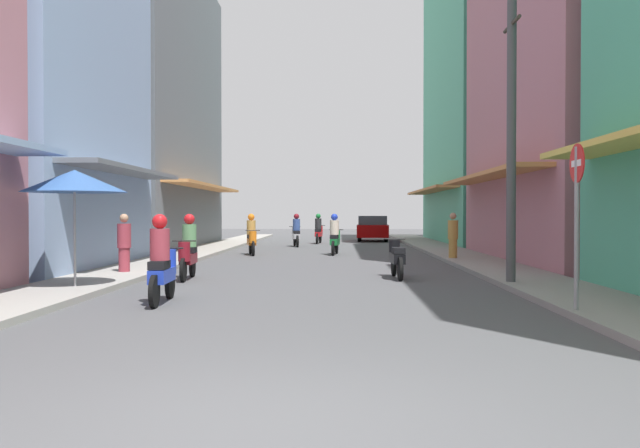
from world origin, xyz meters
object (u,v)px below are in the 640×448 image
Objects in this scene: motorbike_red at (319,230)px; motorbike_blue at (162,264)px; motorbike_orange at (252,237)px; street_sign_no_entry at (577,205)px; utility_pole at (511,139)px; parked_car at (373,228)px; pedestrian_foreground at (453,237)px; motorbike_maroon at (188,250)px; vendor_umbrella at (75,181)px; motorbike_black at (397,258)px; motorbike_green at (335,236)px; motorbike_silver at (296,232)px; pedestrian_midway at (124,245)px.

motorbike_red and motorbike_blue have the same top height.
motorbike_orange is 0.67× the size of street_sign_no_entry.
motorbike_blue is 7.78m from utility_pole.
parked_car is 16.27m from pedestrian_foreground.
parked_car is (5.60, 22.37, 0.04)m from motorbike_maroon.
motorbike_red is at bearing 78.79° from vendor_umbrella.
street_sign_no_entry is (6.72, -1.42, 1.01)m from motorbike_blue.
utility_pole is (6.82, 2.78, 2.49)m from motorbike_blue.
motorbike_black is 1.01× the size of motorbike_orange.
street_sign_no_entry is at bearing -76.26° from motorbike_green.
motorbike_green and motorbike_orange have the same top height.
motorbike_black is 0.73× the size of vendor_umbrella.
street_sign_no_entry reaches higher than motorbike_silver.
motorbike_orange is at bearing 80.58° from vendor_umbrella.
motorbike_orange and motorbike_silver have the same top height.
parked_car is (0.56, 21.96, 0.24)m from motorbike_black.
motorbike_maroon and motorbike_silver have the same top height.
street_sign_no_entry reaches higher than motorbike_green.
pedestrian_midway is (-4.38, -18.29, 0.08)m from motorbike_red.
motorbike_orange is at bearing 155.59° from pedestrian_foreground.
motorbike_black is at bearing 4.67° from motorbike_maroon.
motorbike_red is 3.40m from motorbike_silver.
motorbike_green and motorbike_silver have the same top height.
pedestrian_foreground is (1.81, -16.17, 0.06)m from parked_car.
pedestrian_midway is 0.98× the size of pedestrian_foreground.
street_sign_no_entry is (6.93, -15.11, 1.01)m from motorbike_orange.
pedestrian_midway is 9.69m from utility_pole.
motorbike_blue reaches higher than motorbike_black.
motorbike_red is 23.37m from motorbike_blue.
motorbike_silver and pedestrian_midway have the same top height.
utility_pole is at bearing -70.91° from motorbike_green.
motorbike_black is at bearing -77.38° from motorbike_silver.
motorbike_blue is at bearing -65.26° from pedestrian_midway.
motorbike_maroon is 3.48m from vendor_umbrella.
parked_car is 26.08m from vendor_umbrella.
motorbike_green and motorbike_red have the same top height.
motorbike_blue is 6.95m from street_sign_no_entry.
pedestrian_midway is at bearing -103.48° from motorbike_red.
motorbike_red is 1.01× the size of motorbike_silver.
motorbike_red and motorbike_orange have the same top height.
motorbike_red is 4.50m from parked_car.
motorbike_silver reaches higher than motorbike_black.
utility_pole reaches higher than motorbike_maroon.
pedestrian_midway is (-5.28, -8.89, 0.08)m from motorbike_green.
motorbike_maroon is at bearing -95.81° from motorbike_silver.
pedestrian_foreground is at bearing 30.72° from pedestrian_midway.
parked_car is at bearing 75.94° from motorbike_maroon.
motorbike_maroon reaches higher than motorbike_black.
vendor_umbrella reaches higher than motorbike_green.
vendor_umbrella is at bearing -112.97° from motorbike_green.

